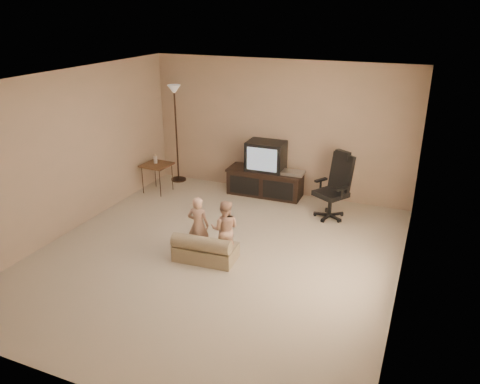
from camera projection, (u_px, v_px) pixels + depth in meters
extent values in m
plane|color=beige|center=(216.00, 255.00, 6.76)|extent=(5.50, 5.50, 0.00)
plane|color=silver|center=(212.00, 80.00, 5.84)|extent=(5.50, 5.50, 0.00)
plane|color=tan|center=(279.00, 128.00, 8.65)|extent=(5.00, 0.00, 5.00)
plane|color=tan|center=(73.00, 275.00, 3.95)|extent=(5.00, 0.00, 5.00)
plane|color=tan|center=(68.00, 153.00, 7.20)|extent=(0.00, 5.50, 5.50)
plane|color=tan|center=(409.00, 202.00, 5.40)|extent=(0.00, 5.50, 5.50)
cube|color=black|center=(265.00, 184.00, 8.87)|extent=(1.40, 0.53, 0.45)
cube|color=black|center=(265.00, 171.00, 8.77)|extent=(1.44, 0.57, 0.04)
cube|color=black|center=(244.00, 185.00, 8.76)|extent=(0.58, 0.03, 0.34)
cube|color=black|center=(278.00, 190.00, 8.54)|extent=(0.58, 0.03, 0.34)
cube|color=black|center=(266.00, 156.00, 8.68)|extent=(0.71, 0.51, 0.55)
cube|color=white|center=(262.00, 160.00, 8.46)|extent=(0.57, 0.02, 0.43)
cube|color=#B2B2B4|center=(293.00, 173.00, 8.53)|extent=(0.40, 0.29, 0.06)
cylinder|color=black|center=(330.00, 205.00, 7.89)|extent=(0.06, 0.06, 0.36)
cube|color=black|center=(331.00, 194.00, 7.81)|extent=(0.63, 0.63, 0.08)
cube|color=black|center=(341.00, 172.00, 7.80)|extent=(0.46, 0.37, 0.64)
cube|color=black|center=(343.00, 155.00, 7.69)|extent=(0.28, 0.22, 0.15)
cube|color=black|center=(321.00, 180.00, 7.93)|extent=(0.19, 0.25, 0.04)
cube|color=black|center=(342.00, 189.00, 7.56)|extent=(0.19, 0.25, 0.04)
cube|color=brown|center=(157.00, 165.00, 8.89)|extent=(0.54, 0.54, 0.03)
cylinder|color=#311F15|center=(143.00, 180.00, 8.91)|extent=(0.01, 0.01, 0.56)
cylinder|color=#311F15|center=(160.00, 183.00, 8.74)|extent=(0.01, 0.01, 0.56)
cylinder|color=#311F15|center=(155.00, 174.00, 9.24)|extent=(0.01, 0.01, 0.56)
cylinder|color=#311F15|center=(172.00, 177.00, 9.07)|extent=(0.01, 0.01, 0.56)
cylinder|color=silver|center=(155.00, 160.00, 8.91)|extent=(0.07, 0.07, 0.14)
cone|color=beige|center=(155.00, 155.00, 8.88)|extent=(0.06, 0.06, 0.05)
cylinder|color=#311F15|center=(179.00, 179.00, 9.68)|extent=(0.30, 0.30, 0.03)
cylinder|color=#311F15|center=(176.00, 136.00, 9.34)|extent=(0.03, 0.03, 1.84)
cone|color=beige|center=(174.00, 89.00, 8.99)|extent=(0.26, 0.26, 0.17)
cube|color=#9B8769|center=(206.00, 252.00, 6.64)|extent=(0.89, 0.53, 0.22)
cylinder|color=#9B8769|center=(201.00, 244.00, 6.43)|extent=(0.86, 0.27, 0.21)
imported|color=#DEA98B|center=(198.00, 225.00, 6.70)|extent=(0.35, 0.27, 0.87)
imported|color=#DEA98B|center=(225.00, 229.00, 6.60)|extent=(0.46, 0.32, 0.86)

